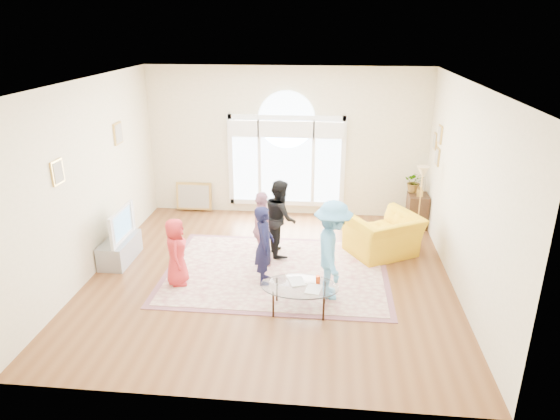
# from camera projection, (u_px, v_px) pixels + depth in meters

# --- Properties ---
(ground) EXTENTS (6.00, 6.00, 0.00)m
(ground) POSITION_uv_depth(u_px,v_px,m) (270.00, 275.00, 8.46)
(ground) COLOR brown
(ground) RESTS_ON ground
(room_shell) EXTENTS (6.00, 6.00, 6.00)m
(room_shell) POSITION_uv_depth(u_px,v_px,m) (286.00, 146.00, 10.54)
(room_shell) COLOR beige
(room_shell) RESTS_ON ground
(area_rug) EXTENTS (3.60, 2.60, 0.02)m
(area_rug) POSITION_uv_depth(u_px,v_px,m) (276.00, 271.00, 8.58)
(area_rug) COLOR beige
(area_rug) RESTS_ON ground
(rug_border) EXTENTS (3.80, 2.80, 0.01)m
(rug_border) POSITION_uv_depth(u_px,v_px,m) (276.00, 271.00, 8.58)
(rug_border) COLOR #7C4B55
(rug_border) RESTS_ON ground
(tv_console) EXTENTS (0.45, 1.00, 0.42)m
(tv_console) POSITION_uv_depth(u_px,v_px,m) (120.00, 250.00, 8.92)
(tv_console) COLOR gray
(tv_console) RESTS_ON ground
(television) EXTENTS (0.17, 0.99, 0.57)m
(television) POSITION_uv_depth(u_px,v_px,m) (117.00, 224.00, 8.74)
(television) COLOR black
(television) RESTS_ON tv_console
(coffee_table) EXTENTS (1.16, 0.76, 0.54)m
(coffee_table) POSITION_uv_depth(u_px,v_px,m) (300.00, 287.00, 7.29)
(coffee_table) COLOR silver
(coffee_table) RESTS_ON ground
(armchair) EXTENTS (1.55, 1.49, 0.77)m
(armchair) POSITION_uv_depth(u_px,v_px,m) (383.00, 235.00, 9.09)
(armchair) COLOR yellow
(armchair) RESTS_ON ground
(side_cabinet) EXTENTS (0.40, 0.50, 0.70)m
(side_cabinet) POSITION_uv_depth(u_px,v_px,m) (417.00, 211.00, 10.36)
(side_cabinet) COLOR black
(side_cabinet) RESTS_ON ground
(floor_lamp) EXTENTS (0.25, 0.25, 1.51)m
(floor_lamp) POSITION_uv_depth(u_px,v_px,m) (422.00, 178.00, 9.35)
(floor_lamp) COLOR black
(floor_lamp) RESTS_ON ground
(plant_pedestal) EXTENTS (0.20, 0.20, 0.70)m
(plant_pedestal) POSITION_uv_depth(u_px,v_px,m) (412.00, 208.00, 10.53)
(plant_pedestal) COLOR white
(plant_pedestal) RESTS_ON ground
(potted_plant) EXTENTS (0.44, 0.39, 0.44)m
(potted_plant) POSITION_uv_depth(u_px,v_px,m) (414.00, 182.00, 10.33)
(potted_plant) COLOR #33722D
(potted_plant) RESTS_ON plant_pedestal
(leaning_picture) EXTENTS (0.80, 0.14, 0.62)m
(leaning_picture) POSITION_uv_depth(u_px,v_px,m) (195.00, 211.00, 11.35)
(leaning_picture) COLOR tan
(leaning_picture) RESTS_ON ground
(child_red) EXTENTS (0.45, 0.61, 1.12)m
(child_red) POSITION_uv_depth(u_px,v_px,m) (176.00, 252.00, 7.98)
(child_red) COLOR red
(child_red) RESTS_ON area_rug
(child_navy) EXTENTS (0.35, 0.50, 1.32)m
(child_navy) POSITION_uv_depth(u_px,v_px,m) (264.00, 245.00, 7.99)
(child_navy) COLOR #131433
(child_navy) RESTS_ON area_rug
(child_black) EXTENTS (0.70, 0.80, 1.40)m
(child_black) POSITION_uv_depth(u_px,v_px,m) (280.00, 218.00, 9.00)
(child_black) COLOR black
(child_black) RESTS_ON area_rug
(child_pink) EXTENTS (0.35, 0.79, 1.33)m
(child_pink) POSITION_uv_depth(u_px,v_px,m) (262.00, 229.00, 8.60)
(child_pink) COLOR #CB89A2
(child_pink) RESTS_ON area_rug
(child_blue) EXTENTS (0.64, 1.04, 1.56)m
(child_blue) POSITION_uv_depth(u_px,v_px,m) (332.00, 250.00, 7.53)
(child_blue) COLOR #53A3DB
(child_blue) RESTS_ON area_rug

